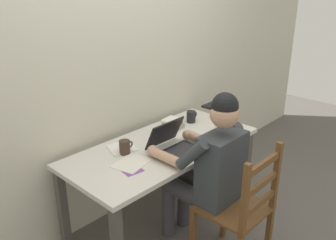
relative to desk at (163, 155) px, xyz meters
name	(u,v)px	position (x,y,z in m)	size (l,w,h in m)	color
ground_plane	(164,220)	(0.00, 0.00, -0.62)	(8.00, 8.00, 0.00)	#56514C
back_wall	(123,61)	(0.00, 0.44, 0.68)	(6.00, 0.04, 2.60)	beige
desk	(163,155)	(0.00, 0.00, 0.00)	(1.57, 0.73, 0.71)	beige
seated_person	(208,167)	(0.00, -0.44, 0.06)	(0.50, 0.60, 1.25)	#33383D
wooden_chair	(240,210)	(0.00, -0.72, -0.16)	(0.42, 0.42, 0.95)	brown
laptop	(174,145)	(-0.02, -0.13, 0.14)	(0.33, 0.33, 0.22)	black
computer_mouse	(202,139)	(0.25, -0.18, 0.10)	(0.06, 0.10, 0.03)	black
coffee_mug_white	(219,126)	(0.52, -0.15, 0.13)	(0.11, 0.07, 0.09)	beige
coffee_mug_dark	(191,117)	(0.51, 0.14, 0.14)	(0.12, 0.08, 0.10)	black
coffee_mug_spare	(125,147)	(-0.30, 0.10, 0.14)	(0.12, 0.08, 0.10)	#38281E
book_stack_main	(173,124)	(0.29, 0.16, 0.13)	(0.17, 0.15, 0.09)	gray
paper_pile_near_laptop	(131,163)	(-0.37, -0.05, 0.09)	(0.24, 0.19, 0.01)	silver
paper_pile_back_corner	(122,148)	(-0.27, 0.18, 0.09)	(0.19, 0.19, 0.01)	white
landscape_photo_print	(133,171)	(-0.43, -0.14, 0.09)	(0.13, 0.09, 0.00)	#7A4293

